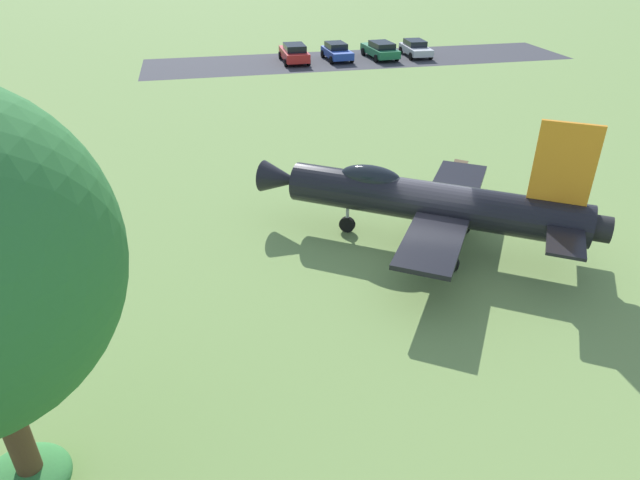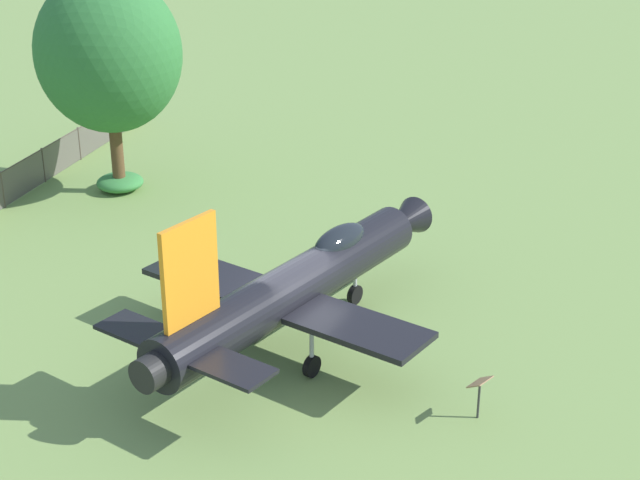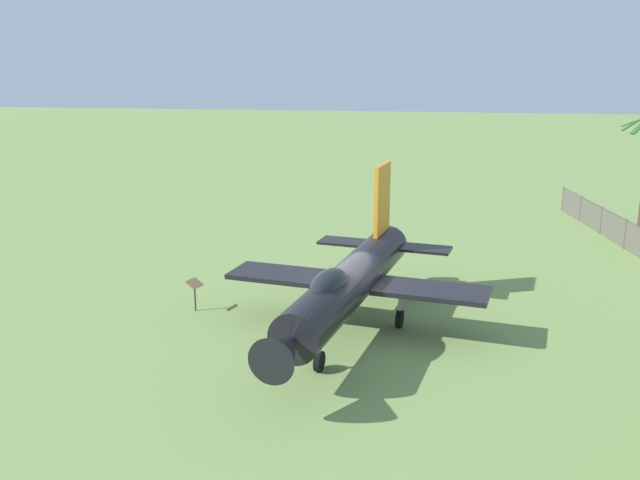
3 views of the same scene
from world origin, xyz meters
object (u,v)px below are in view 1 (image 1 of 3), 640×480
(info_plaque, at_px, (460,168))
(parked_car_silver, at_px, (416,48))
(parked_car_blue, at_px, (337,51))
(shrub_by_tree, at_px, (25,480))
(parked_car_green, at_px, (380,50))
(display_jet, at_px, (423,199))
(parked_car_red, at_px, (294,53))

(info_plaque, bearing_deg, parked_car_silver, -173.64)
(parked_car_silver, relative_size, parked_car_blue, 1.05)
(shrub_by_tree, xyz_separation_m, parked_car_green, (-43.92, 2.85, 0.43))
(info_plaque, height_order, parked_car_silver, parked_car_silver)
(display_jet, relative_size, shrub_by_tree, 6.66)
(display_jet, distance_m, parked_car_green, 32.55)
(parked_car_silver, height_order, parked_car_green, parked_car_green)
(display_jet, height_order, parked_car_blue, display_jet)
(parked_car_blue, bearing_deg, display_jet, -11.78)
(shrub_by_tree, height_order, parked_car_green, parked_car_green)
(info_plaque, xyz_separation_m, parked_car_silver, (-28.06, -3.13, -0.14))
(shrub_by_tree, relative_size, parked_car_red, 0.37)
(info_plaque, relative_size, parked_car_green, 0.23)
(info_plaque, xyz_separation_m, parked_car_green, (-26.56, -6.10, -0.11))
(parked_car_silver, bearing_deg, parked_car_red, -86.70)
(parked_car_silver, height_order, parked_car_blue, parked_car_blue)
(shrub_by_tree, xyz_separation_m, info_plaque, (-17.36, 8.95, 0.53))
(parked_car_silver, distance_m, parked_car_blue, 7.19)
(display_jet, distance_m, info_plaque, 5.92)
(display_jet, distance_m, parked_car_red, 31.37)
(parked_car_green, distance_m, parked_car_red, 7.61)
(parked_car_blue, bearing_deg, info_plaque, -5.59)
(parked_car_silver, bearing_deg, info_plaque, -15.01)
(parked_car_blue, xyz_separation_m, parked_car_red, (1.66, -3.36, 0.06))
(parked_car_green, bearing_deg, shrub_by_tree, 148.66)
(shrub_by_tree, bearing_deg, display_jet, 147.59)
(info_plaque, distance_m, parked_car_red, 26.88)
(shrub_by_tree, xyz_separation_m, parked_car_red, (-40.86, -4.12, 0.47))
(display_jet, height_order, info_plaque, display_jet)
(parked_car_silver, relative_size, parked_car_red, 0.93)
(parked_car_silver, bearing_deg, parked_car_green, -84.55)
(parked_car_silver, bearing_deg, parked_car_blue, -87.57)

